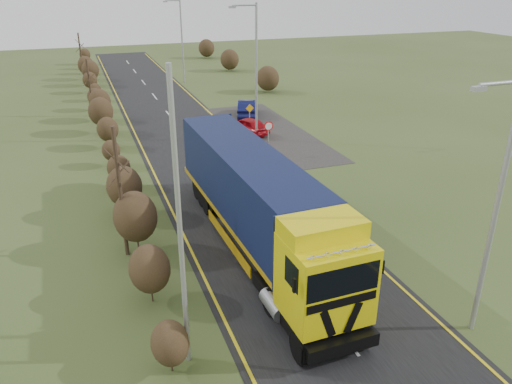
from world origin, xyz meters
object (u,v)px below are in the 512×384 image
Objects in this scene: car_blue_sedan at (247,108)px; streetlight_near at (495,204)px; speed_sign at (268,131)px; lorry at (257,199)px; car_red_hatchback at (247,126)px.

streetlight_near is (-2.12, -30.75, 4.24)m from car_blue_sedan.
speed_sign is (0.07, 20.22, -3.26)m from streetlight_near.
speed_sign is at bearing 64.86° from lorry.
lorry reaches higher than car_blue_sedan.
car_red_hatchback is at bearing 87.26° from speed_sign.
streetlight_near is (-0.32, -25.51, 4.31)m from car_red_hatchback.
car_blue_sedan is 10.76m from speed_sign.
speed_sign reaches higher than car_red_hatchback.
car_blue_sedan is 31.11m from streetlight_near.
streetlight_near is at bearing -90.20° from speed_sign.
streetlight_near reaches higher than car_blue_sedan.
car_blue_sedan is at bearing -133.20° from car_red_hatchback.
speed_sign is at bearing 99.97° from car_blue_sedan.
speed_sign is at bearing 62.95° from car_red_hatchback.
lorry is 18.55m from car_red_hatchback.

